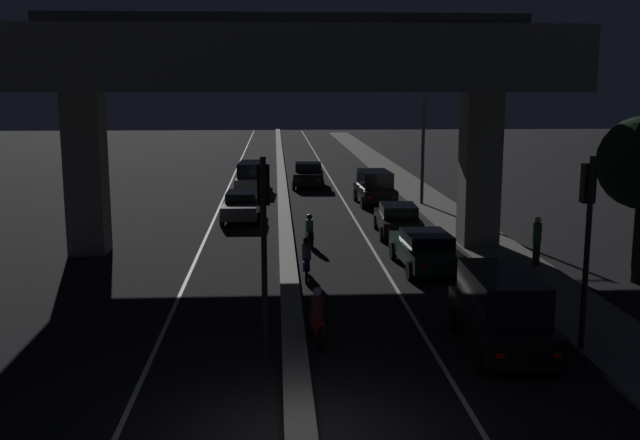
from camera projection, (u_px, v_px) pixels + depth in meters
name	position (u px, v px, depth m)	size (l,w,h in m)	color
lane_line_left_inner	(228.00, 189.00, 48.21)	(0.12, 126.00, 0.00)	beige
lane_line_right_inner	(336.00, 188.00, 48.63)	(0.12, 126.00, 0.00)	beige
median_divider	(282.00, 187.00, 48.40)	(0.62, 126.00, 0.26)	gray
sidewalk_right	(431.00, 203.00, 42.02)	(2.58, 126.00, 0.15)	slate
elevated_overpass	(285.00, 69.00, 29.11)	(19.22, 13.25, 9.37)	gray
traffic_light_left_of_median	(264.00, 223.00, 17.68)	(0.30, 0.49, 4.97)	black
traffic_light_right_of_median	(587.00, 220.00, 18.14)	(0.30, 0.49, 4.94)	black
street_lamp	(419.00, 121.00, 40.65)	(2.09, 0.32, 8.01)	#2D2D30
car_black_lead	(502.00, 310.00, 18.84)	(2.11, 4.72, 1.98)	black
car_dark_green_second	(425.00, 249.00, 27.14)	(2.04, 4.82, 1.40)	black
car_black_third	(398.00, 219.00, 33.42)	(2.01, 4.43, 1.40)	black
car_black_fourth	(375.00, 187.00, 41.93)	(2.13, 4.25, 1.89)	black
car_black_fifth	(308.00, 175.00, 49.11)	(2.20, 4.50, 1.62)	black
car_grey_lead_oncoming	(242.00, 205.00, 37.07)	(1.97, 4.56, 1.40)	#515459
car_silver_second_oncoming	(252.00, 175.00, 47.73)	(2.08, 4.84, 1.79)	gray
motorcycle_red_filtering_near	(318.00, 320.00, 19.33)	(0.34, 1.94, 1.49)	black
motorcycle_blue_filtering_mid	(307.00, 261.00, 25.84)	(0.33, 1.72, 1.45)	black
motorcycle_black_filtering_far	(310.00, 233.00, 31.00)	(0.34, 1.82, 1.36)	black
pedestrian_on_sidewalk	(537.00, 241.00, 27.06)	(0.31, 0.31, 1.79)	#2D261E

